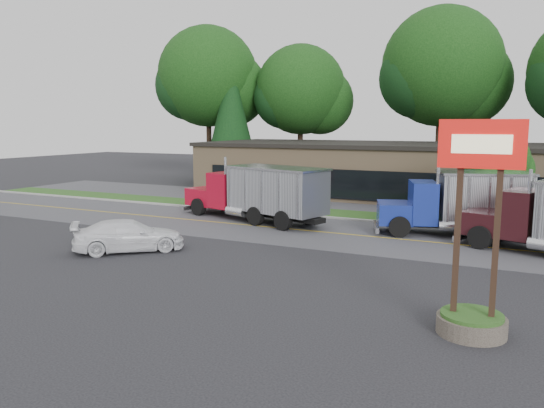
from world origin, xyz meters
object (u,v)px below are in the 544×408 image
(dump_truck_blue, at_px, (461,201))
(dump_truck_red, at_px, (259,192))
(rally_car, at_px, (129,235))
(bilo_sign, at_px, (475,264))

(dump_truck_blue, bearing_deg, dump_truck_red, -12.28)
(dump_truck_red, bearing_deg, rally_car, 94.53)
(dump_truck_red, bearing_deg, dump_truck_blue, -157.34)
(dump_truck_blue, bearing_deg, bilo_sign, 79.51)
(dump_truck_blue, height_order, rally_car, dump_truck_blue)
(dump_truck_red, relative_size, rally_car, 2.09)
(rally_car, bearing_deg, bilo_sign, -145.96)
(dump_truck_red, distance_m, rally_car, 9.60)
(dump_truck_blue, relative_size, rally_car, 1.61)
(dump_truck_red, xyz_separation_m, rally_car, (-2.03, -9.32, -1.09))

